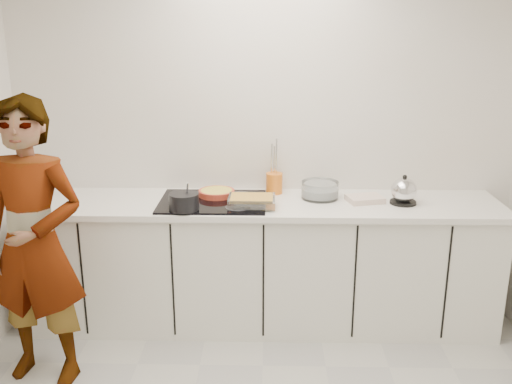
{
  "coord_description": "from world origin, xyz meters",
  "views": [
    {
      "loc": [
        0.03,
        -2.44,
        2.09
      ],
      "look_at": [
        -0.05,
        1.05,
        1.05
      ],
      "focal_mm": 40.0,
      "sensor_mm": 36.0,
      "label": 1
    }
  ],
  "objects_px": {
    "hob": "(213,202)",
    "saucepan": "(184,201)",
    "baking_dish": "(252,200)",
    "mixing_bowl": "(320,191)",
    "cook": "(34,244)",
    "tart_dish": "(217,193)",
    "kettle": "(404,192)",
    "utensil_crock": "(274,183)"
  },
  "relations": [
    {
      "from": "hob",
      "to": "mixing_bowl",
      "type": "xyz_separation_m",
      "value": [
        0.74,
        0.12,
        0.05
      ]
    },
    {
      "from": "kettle",
      "to": "utensil_crock",
      "type": "relative_size",
      "value": 1.49
    },
    {
      "from": "hob",
      "to": "tart_dish",
      "type": "height_order",
      "value": "tart_dish"
    },
    {
      "from": "hob",
      "to": "saucepan",
      "type": "height_order",
      "value": "saucepan"
    },
    {
      "from": "kettle",
      "to": "cook",
      "type": "distance_m",
      "value": 2.36
    },
    {
      "from": "tart_dish",
      "to": "saucepan",
      "type": "height_order",
      "value": "saucepan"
    },
    {
      "from": "hob",
      "to": "cook",
      "type": "relative_size",
      "value": 0.42
    },
    {
      "from": "saucepan",
      "to": "baking_dish",
      "type": "bearing_deg",
      "value": 13.06
    },
    {
      "from": "saucepan",
      "to": "baking_dish",
      "type": "height_order",
      "value": "saucepan"
    },
    {
      "from": "hob",
      "to": "tart_dish",
      "type": "xyz_separation_m",
      "value": [
        0.02,
        0.11,
        0.03
      ]
    },
    {
      "from": "baking_dish",
      "to": "cook",
      "type": "xyz_separation_m",
      "value": [
        -1.24,
        -0.56,
        -0.1
      ]
    },
    {
      "from": "tart_dish",
      "to": "kettle",
      "type": "xyz_separation_m",
      "value": [
        1.28,
        -0.11,
        0.05
      ]
    },
    {
      "from": "kettle",
      "to": "cook",
      "type": "bearing_deg",
      "value": -163.65
    },
    {
      "from": "utensil_crock",
      "to": "baking_dish",
      "type": "bearing_deg",
      "value": -114.91
    },
    {
      "from": "kettle",
      "to": "utensil_crock",
      "type": "height_order",
      "value": "kettle"
    },
    {
      "from": "baking_dish",
      "to": "tart_dish",
      "type": "bearing_deg",
      "value": 140.57
    },
    {
      "from": "hob",
      "to": "saucepan",
      "type": "xyz_separation_m",
      "value": [
        -0.17,
        -0.2,
        0.06
      ]
    },
    {
      "from": "mixing_bowl",
      "to": "utensil_crock",
      "type": "relative_size",
      "value": 1.78
    },
    {
      "from": "hob",
      "to": "cook",
      "type": "bearing_deg",
      "value": -145.89
    },
    {
      "from": "baking_dish",
      "to": "kettle",
      "type": "height_order",
      "value": "kettle"
    },
    {
      "from": "kettle",
      "to": "mixing_bowl",
      "type": "bearing_deg",
      "value": 168.66
    },
    {
      "from": "tart_dish",
      "to": "baking_dish",
      "type": "bearing_deg",
      "value": -39.43
    },
    {
      "from": "kettle",
      "to": "baking_dish",
      "type": "bearing_deg",
      "value": -174.43
    },
    {
      "from": "kettle",
      "to": "cook",
      "type": "relative_size",
      "value": 0.13
    },
    {
      "from": "tart_dish",
      "to": "cook",
      "type": "distance_m",
      "value": 1.26
    },
    {
      "from": "hob",
      "to": "tart_dish",
      "type": "relative_size",
      "value": 2.58
    },
    {
      "from": "saucepan",
      "to": "utensil_crock",
      "type": "bearing_deg",
      "value": 36.04
    },
    {
      "from": "baking_dish",
      "to": "mixing_bowl",
      "type": "distance_m",
      "value": 0.51
    },
    {
      "from": "tart_dish",
      "to": "kettle",
      "type": "height_order",
      "value": "kettle"
    },
    {
      "from": "saucepan",
      "to": "mixing_bowl",
      "type": "bearing_deg",
      "value": 19.02
    },
    {
      "from": "saucepan",
      "to": "hob",
      "type": "bearing_deg",
      "value": 49.45
    },
    {
      "from": "baking_dish",
      "to": "utensil_crock",
      "type": "bearing_deg",
      "value": 65.09
    },
    {
      "from": "baking_dish",
      "to": "mixing_bowl",
      "type": "xyz_separation_m",
      "value": [
        0.47,
        0.21,
        0.01
      ]
    },
    {
      "from": "mixing_bowl",
      "to": "kettle",
      "type": "distance_m",
      "value": 0.57
    },
    {
      "from": "baking_dish",
      "to": "mixing_bowl",
      "type": "bearing_deg",
      "value": 24.2
    },
    {
      "from": "tart_dish",
      "to": "utensil_crock",
      "type": "xyz_separation_m",
      "value": [
        0.4,
        0.12,
        0.04
      ]
    },
    {
      "from": "baking_dish",
      "to": "cook",
      "type": "bearing_deg",
      "value": -155.55
    },
    {
      "from": "kettle",
      "to": "utensil_crock",
      "type": "xyz_separation_m",
      "value": [
        -0.87,
        0.23,
        -0.01
      ]
    },
    {
      "from": "saucepan",
      "to": "mixing_bowl",
      "type": "height_order",
      "value": "saucepan"
    },
    {
      "from": "saucepan",
      "to": "tart_dish",
      "type": "bearing_deg",
      "value": 59.33
    },
    {
      "from": "kettle",
      "to": "saucepan",
      "type": "bearing_deg",
      "value": -172.16
    },
    {
      "from": "hob",
      "to": "baking_dish",
      "type": "height_order",
      "value": "baking_dish"
    }
  ]
}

